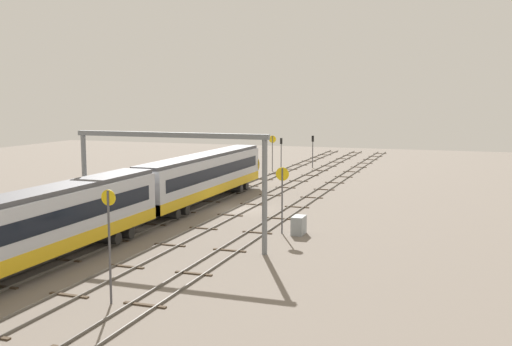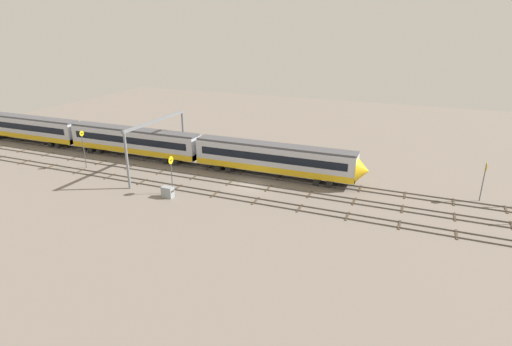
{
  "view_description": "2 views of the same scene",
  "coord_description": "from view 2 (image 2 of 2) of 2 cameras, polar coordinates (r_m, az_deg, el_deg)",
  "views": [
    {
      "loc": [
        -52.27,
        -19.74,
        10.59
      ],
      "look_at": [
        7.0,
        1.0,
        2.61
      ],
      "focal_mm": 42.25,
      "sensor_mm": 36.0,
      "label": 1
    },
    {
      "loc": [
        21.25,
        -48.95,
        21.31
      ],
      "look_at": [
        1.21,
        -0.31,
        2.12
      ],
      "focal_mm": 28.9,
      "sensor_mm": 36.0,
      "label": 2
    }
  ],
  "objects": [
    {
      "name": "train",
      "position": [
        71.48,
        -16.15,
        4.11
      ],
      "size": [
        75.2,
        3.24,
        4.8
      ],
      "color": "#B7BCC6",
      "rests_on": "ground"
    },
    {
      "name": "track_with_train",
      "position": [
        61.41,
        0.71,
        -0.2
      ],
      "size": [
        128.15,
        2.4,
        0.16
      ],
      "color": "#59544C",
      "rests_on": "ground"
    },
    {
      "name": "speed_sign_far_trackside",
      "position": [
        54.68,
        -11.64,
        0.57
      ],
      "size": [
        0.14,
        1.05,
        5.19
      ],
      "color": "#4C4C51",
      "rests_on": "ground"
    },
    {
      "name": "ground_plane",
      "position": [
        57.46,
        -1.0,
        -1.74
      ],
      "size": [
        144.15,
        144.15,
        0.0
      ],
      "primitive_type": "plane",
      "color": "slate"
    },
    {
      "name": "speed_sign_mid_trackside",
      "position": [
        68.69,
        -22.8,
        3.59
      ],
      "size": [
        0.14,
        0.82,
        5.94
      ],
      "color": "#4C4C51",
      "rests_on": "ground"
    },
    {
      "name": "track_near_foreground",
      "position": [
        53.56,
        -2.95,
        -3.35
      ],
      "size": [
        128.15,
        2.4,
        0.16
      ],
      "color": "#59544C",
      "rests_on": "ground"
    },
    {
      "name": "track_second_near",
      "position": [
        57.43,
        -1.0,
        -1.67
      ],
      "size": [
        128.15,
        2.4,
        0.16
      ],
      "color": "#59544C",
      "rests_on": "ground"
    },
    {
      "name": "relay_cabinet",
      "position": [
        54.6,
        -12.13,
        -2.6
      ],
      "size": [
        1.51,
        0.9,
        1.43
      ],
      "color": "gray",
      "rests_on": "ground"
    },
    {
      "name": "speed_sign_near_foreground",
      "position": [
        58.65,
        29.05,
        -0.35
      ],
      "size": [
        0.14,
        1.04,
        5.09
      ],
      "color": "#4C4C51",
      "rests_on": "ground"
    },
    {
      "name": "overhead_gantry",
      "position": [
        62.53,
        -13.54,
        5.25
      ],
      "size": [
        0.4,
        14.74,
        8.12
      ],
      "color": "slate",
      "rests_on": "ground"
    }
  ]
}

